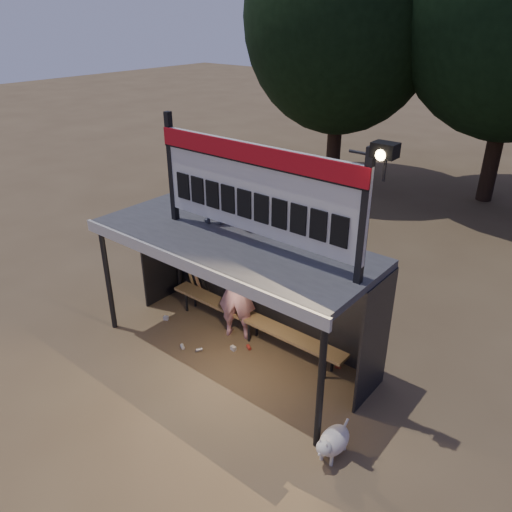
{
  "coord_description": "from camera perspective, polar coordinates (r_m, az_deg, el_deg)",
  "views": [
    {
      "loc": [
        5.07,
        -5.58,
        5.73
      ],
      "look_at": [
        0.2,
        0.4,
        1.9
      ],
      "focal_mm": 35.0,
      "sensor_mm": 36.0,
      "label": 1
    }
  ],
  "objects": [
    {
      "name": "ground",
      "position": [
        9.47,
        -2.51,
        -10.86
      ],
      "size": [
        80.0,
        80.0,
        0.0
      ],
      "primitive_type": "plane",
      "color": "brown",
      "rests_on": "ground"
    },
    {
      "name": "player",
      "position": [
        9.35,
        -2.24,
        -3.91
      ],
      "size": [
        0.87,
        0.74,
        2.02
      ],
      "primitive_type": "imported",
      "rotation": [
        0.0,
        0.0,
        3.55
      ],
      "color": "white",
      "rests_on": "ground"
    },
    {
      "name": "child_a",
      "position": [
        8.78,
        -5.13,
        7.33
      ],
      "size": [
        0.68,
        0.63,
        1.11
      ],
      "primitive_type": "imported",
      "rotation": [
        0.0,
        0.0,
        3.65
      ],
      "color": "slate",
      "rests_on": "dugout_shelter"
    },
    {
      "name": "child_b",
      "position": [
        8.44,
        -0.46,
        6.13
      ],
      "size": [
        0.57,
        0.5,
        0.97
      ],
      "primitive_type": "imported",
      "rotation": [
        0.0,
        0.0,
        2.62
      ],
      "color": "#B3291B",
      "rests_on": "dugout_shelter"
    },
    {
      "name": "dugout_shelter",
      "position": [
        8.64,
        -1.68,
        -0.31
      ],
      "size": [
        5.1,
        2.08,
        2.32
      ],
      "color": "#3A3A3C",
      "rests_on": "ground"
    },
    {
      "name": "scoreboard_assembly",
      "position": [
        7.56,
        0.15,
        7.86
      ],
      "size": [
        4.1,
        0.27,
        1.99
      ],
      "color": "black",
      "rests_on": "dugout_shelter"
    },
    {
      "name": "bench",
      "position": [
        9.56,
        -0.37,
        -7.25
      ],
      "size": [
        4.0,
        0.35,
        0.48
      ],
      "color": "olive",
      "rests_on": "ground"
    },
    {
      "name": "tree_left",
      "position": [
        18.03,
        9.9,
        25.36
      ],
      "size": [
        6.46,
        6.46,
        9.27
      ],
      "color": "black",
      "rests_on": "ground"
    },
    {
      "name": "dog",
      "position": [
        7.55,
        8.77,
        -20.22
      ],
      "size": [
        0.36,
        0.81,
        0.49
      ],
      "color": "silver",
      "rests_on": "ground"
    },
    {
      "name": "bats",
      "position": [
        10.72,
        -6.52,
        -3.4
      ],
      "size": [
        0.48,
        0.33,
        0.84
      ],
      "color": "olive",
      "rests_on": "ground"
    },
    {
      "name": "litter",
      "position": [
        9.57,
        -3.38,
        -10.14
      ],
      "size": [
        3.65,
        1.47,
        0.08
      ],
      "color": "#AA2F1D",
      "rests_on": "ground"
    }
  ]
}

